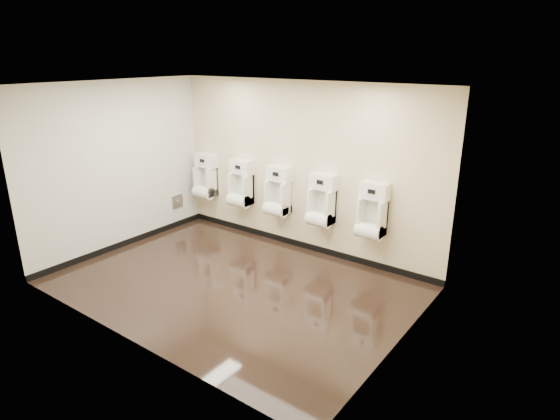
% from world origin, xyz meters
% --- Properties ---
extents(ground, '(5.00, 3.50, 0.00)m').
position_xyz_m(ground, '(0.00, 0.00, 0.00)').
color(ground, black).
rests_on(ground, ground).
extents(ceiling, '(5.00, 3.50, 0.00)m').
position_xyz_m(ceiling, '(0.00, 0.00, 2.80)').
color(ceiling, silver).
extents(back_wall, '(5.00, 0.02, 2.80)m').
position_xyz_m(back_wall, '(0.00, 1.75, 1.40)').
color(back_wall, beige).
rests_on(back_wall, ground).
extents(front_wall, '(5.00, 0.02, 2.80)m').
position_xyz_m(front_wall, '(0.00, -1.75, 1.40)').
color(front_wall, beige).
rests_on(front_wall, ground).
extents(left_wall, '(0.02, 3.50, 2.80)m').
position_xyz_m(left_wall, '(-2.50, 0.00, 1.40)').
color(left_wall, beige).
rests_on(left_wall, ground).
extents(right_wall, '(0.02, 3.50, 2.80)m').
position_xyz_m(right_wall, '(2.50, 0.00, 1.40)').
color(right_wall, beige).
rests_on(right_wall, ground).
extents(tile_overlay_left, '(0.01, 3.50, 2.80)m').
position_xyz_m(tile_overlay_left, '(-2.50, 0.00, 1.40)').
color(tile_overlay_left, silver).
rests_on(tile_overlay_left, ground).
extents(skirting_back, '(5.00, 0.02, 0.10)m').
position_xyz_m(skirting_back, '(0.00, 1.74, 0.05)').
color(skirting_back, black).
rests_on(skirting_back, ground).
extents(skirting_left, '(0.02, 3.50, 0.10)m').
position_xyz_m(skirting_left, '(-2.49, 0.00, 0.05)').
color(skirting_left, black).
rests_on(skirting_left, ground).
extents(access_panel, '(0.04, 0.25, 0.25)m').
position_xyz_m(access_panel, '(-2.48, 1.20, 0.50)').
color(access_panel, '#9E9EA3').
rests_on(access_panel, left_wall).
extents(urinal_0, '(0.45, 0.34, 0.83)m').
position_xyz_m(urinal_0, '(-2.10, 1.60, 0.90)').
color(urinal_0, white).
rests_on(urinal_0, back_wall).
extents(urinal_1, '(0.45, 0.34, 0.83)m').
position_xyz_m(urinal_1, '(-1.22, 1.60, 0.90)').
color(urinal_1, white).
rests_on(urinal_1, back_wall).
extents(urinal_2, '(0.45, 0.34, 0.83)m').
position_xyz_m(urinal_2, '(-0.38, 1.60, 0.90)').
color(urinal_2, white).
rests_on(urinal_2, back_wall).
extents(urinal_3, '(0.45, 0.34, 0.83)m').
position_xyz_m(urinal_3, '(0.48, 1.60, 0.90)').
color(urinal_3, white).
rests_on(urinal_3, back_wall).
extents(urinal_4, '(0.45, 0.34, 0.83)m').
position_xyz_m(urinal_4, '(1.36, 1.60, 0.90)').
color(urinal_4, white).
rests_on(urinal_4, back_wall).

